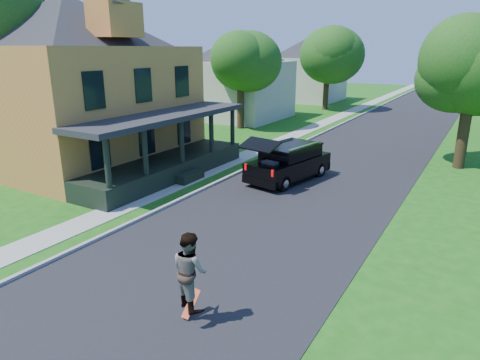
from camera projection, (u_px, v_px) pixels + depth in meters
The scene contains 14 objects.
ground at pixel (213, 259), 12.97m from camera, with size 140.00×140.00×0.00m, color #165310.
street at pixel (376, 141), 29.43m from camera, with size 8.00×120.00×0.02m, color black.
curb at pixel (320, 135), 31.39m from camera, with size 0.15×120.00×0.12m, color gray.
sidewalk at pixel (300, 133), 32.14m from camera, with size 1.30×120.00×0.03m, color gray.
front_walk at pixel (127, 169), 22.51m from camera, with size 6.50×1.20×0.03m, color gray.
main_house at pixel (74, 71), 22.66m from camera, with size 15.56×15.56×10.10m.
neighbor_house_mid at pixel (237, 71), 38.03m from camera, with size 12.78×12.78×8.30m.
neighbor_house_far at pixel (306, 65), 51.20m from camera, with size 12.78×12.78×8.30m.
black_suv at pixel (289, 162), 20.42m from camera, with size 2.76×5.21×2.31m.
skateboarder at pixel (190, 270), 9.63m from camera, with size 1.09×0.99×1.84m.
skateboard at pixel (191, 305), 10.12m from camera, with size 0.21×0.56×0.54m.
tree_left_mid at pixel (240, 60), 32.62m from camera, with size 5.52×5.27×7.98m.
tree_left_far at pixel (328, 47), 42.71m from camera, with size 7.49×7.32×9.53m.
tree_right_near at pixel (473, 64), 21.31m from camera, with size 6.06×5.71×8.03m.
Camera 1 is at (6.63, -9.65, 6.11)m, focal length 32.00 mm.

